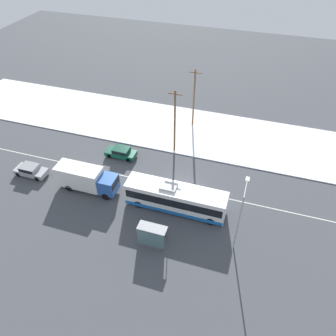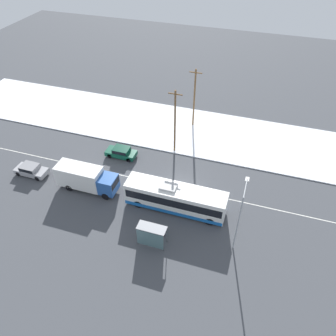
% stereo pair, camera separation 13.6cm
% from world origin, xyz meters
% --- Properties ---
extents(ground_plane, '(120.00, 120.00, 0.00)m').
position_xyz_m(ground_plane, '(0.00, 0.00, 0.00)').
color(ground_plane, '#424449').
extents(snow_lot, '(80.00, 12.02, 0.12)m').
position_xyz_m(snow_lot, '(0.00, 12.32, 0.06)').
color(snow_lot, white).
rests_on(snow_lot, ground_plane).
extents(lane_marking_center, '(60.00, 0.12, 0.00)m').
position_xyz_m(lane_marking_center, '(0.00, 0.00, 0.00)').
color(lane_marking_center, silver).
rests_on(lane_marking_center, ground_plane).
extents(city_bus, '(11.24, 2.57, 3.25)m').
position_xyz_m(city_bus, '(0.51, -3.24, 1.59)').
color(city_bus, white).
rests_on(city_bus, ground_plane).
extents(box_truck, '(7.36, 2.30, 3.05)m').
position_xyz_m(box_truck, '(-10.49, -3.38, 1.69)').
color(box_truck, silver).
rests_on(box_truck, ground_plane).
extents(sedan_car, '(4.07, 1.80, 1.38)m').
position_xyz_m(sedan_car, '(-9.12, 3.53, 0.76)').
color(sedan_car, '#0F4733').
rests_on(sedan_car, ground_plane).
extents(parked_car_near_truck, '(4.07, 1.80, 1.39)m').
position_xyz_m(parked_car_near_truck, '(-18.46, -3.26, 0.76)').
color(parked_car_near_truck, '#9E9EA3').
rests_on(parked_car_near_truck, ground_plane).
extents(pedestrian_at_stop, '(0.57, 0.25, 1.57)m').
position_xyz_m(pedestrian_at_stop, '(0.49, -7.35, 0.97)').
color(pedestrian_at_stop, '#23232D').
rests_on(pedestrian_at_stop, ground_plane).
extents(bus_shelter, '(2.91, 1.20, 2.40)m').
position_xyz_m(bus_shelter, '(-0.34, -8.79, 1.68)').
color(bus_shelter, gray).
rests_on(bus_shelter, ground_plane).
extents(streetlamp, '(0.36, 2.97, 7.29)m').
position_xyz_m(streetlamp, '(7.61, -6.00, 4.66)').
color(streetlamp, '#9EA3A8').
rests_on(streetlamp, ground_plane).
extents(utility_pole_roadside, '(1.80, 0.24, 9.17)m').
position_xyz_m(utility_pole_roadside, '(-2.67, 6.86, 4.77)').
color(utility_pole_roadside, brown).
rests_on(utility_pole_roadside, ground_plane).
extents(utility_pole_snowlot, '(1.80, 0.24, 8.99)m').
position_xyz_m(utility_pole_snowlot, '(-1.89, 13.85, 4.69)').
color(utility_pole_snowlot, brown).
rests_on(utility_pole_snowlot, ground_plane).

